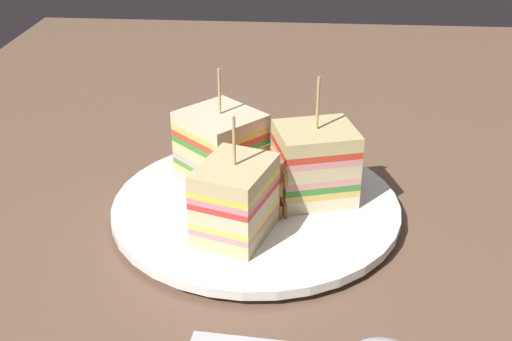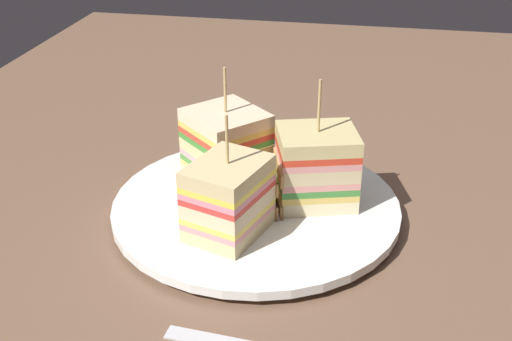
{
  "view_description": "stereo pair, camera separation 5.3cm",
  "coord_description": "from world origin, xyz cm",
  "px_view_note": "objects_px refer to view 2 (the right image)",
  "views": [
    {
      "loc": [
        -47.05,
        -3.74,
        29.36
      ],
      "look_at": [
        0.0,
        0.0,
        4.38
      ],
      "focal_mm": 45.54,
      "sensor_mm": 36.0,
      "label": 1
    },
    {
      "loc": [
        -46.33,
        -9.02,
        29.36
      ],
      "look_at": [
        0.0,
        0.0,
        4.38
      ],
      "focal_mm": 45.54,
      "sensor_mm": 36.0,
      "label": 2
    }
  ],
  "objects_px": {
    "sandwich_wedge_2": "(229,198)",
    "chip_pile": "(258,189)",
    "sandwich_wedge_0": "(316,167)",
    "plate": "(256,207)",
    "sandwich_wedge_1": "(227,146)"
  },
  "relations": [
    {
      "from": "sandwich_wedge_0",
      "to": "chip_pile",
      "type": "distance_m",
      "value": 0.05
    },
    {
      "from": "sandwich_wedge_1",
      "to": "sandwich_wedge_2",
      "type": "relative_size",
      "value": 1.06
    },
    {
      "from": "plate",
      "to": "chip_pile",
      "type": "height_order",
      "value": "chip_pile"
    },
    {
      "from": "plate",
      "to": "sandwich_wedge_0",
      "type": "bearing_deg",
      "value": -75.38
    },
    {
      "from": "sandwich_wedge_2",
      "to": "sandwich_wedge_0",
      "type": "bearing_deg",
      "value": -26.5
    },
    {
      "from": "sandwich_wedge_1",
      "to": "chip_pile",
      "type": "distance_m",
      "value": 0.05
    },
    {
      "from": "plate",
      "to": "chip_pile",
      "type": "xyz_separation_m",
      "value": [
        0.01,
        -0.0,
        0.01
      ]
    },
    {
      "from": "sandwich_wedge_2",
      "to": "chip_pile",
      "type": "relative_size",
      "value": 1.42
    },
    {
      "from": "plate",
      "to": "sandwich_wedge_0",
      "type": "distance_m",
      "value": 0.06
    },
    {
      "from": "sandwich_wedge_1",
      "to": "sandwich_wedge_0",
      "type": "bearing_deg",
      "value": 26.36
    },
    {
      "from": "plate",
      "to": "chip_pile",
      "type": "bearing_deg",
      "value": -3.12
    },
    {
      "from": "sandwich_wedge_0",
      "to": "sandwich_wedge_2",
      "type": "xyz_separation_m",
      "value": [
        -0.06,
        0.06,
        -0.0
      ]
    },
    {
      "from": "sandwich_wedge_2",
      "to": "chip_pile",
      "type": "height_order",
      "value": "sandwich_wedge_2"
    },
    {
      "from": "sandwich_wedge_2",
      "to": "chip_pile",
      "type": "distance_m",
      "value": 0.06
    },
    {
      "from": "sandwich_wedge_0",
      "to": "chip_pile",
      "type": "height_order",
      "value": "sandwich_wedge_0"
    }
  ]
}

